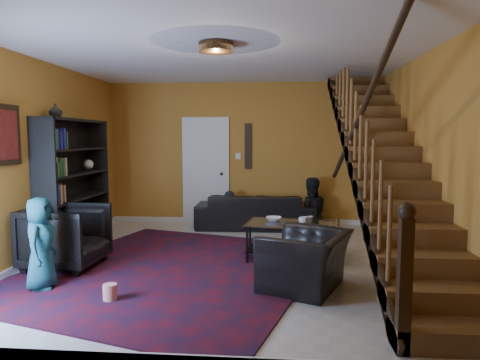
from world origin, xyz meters
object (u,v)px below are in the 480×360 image
Objects in this scene: armchair_left at (66,237)px; coffee_table at (293,238)px; bookshelf at (75,186)px; sofa at (255,211)px; armchair_right at (306,260)px.

armchair_left reaches higher than coffee_table.
sofa is at bearing 31.97° from bookshelf.
sofa is at bearing -37.96° from armchair_left.
bookshelf is 3.83m from armchair_right.
sofa reaches higher than armchair_right.
armchair_left is 3.13m from armchair_right.
sofa is 2.42× the size of armchair_left.
armchair_left is (-2.37, -2.73, 0.09)m from sofa.
armchair_left is 0.93× the size of armchair_right.
coffee_table is (2.99, 0.72, -0.13)m from armchair_left.
bookshelf is 3.43m from coffee_table.
coffee_table is at bearing 106.41° from sofa.
armchair_left is 0.65× the size of coffee_table.
sofa reaches higher than coffee_table.
bookshelf is 3.27m from sofa.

